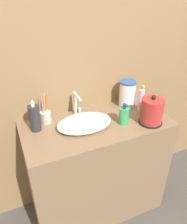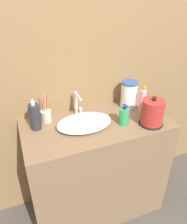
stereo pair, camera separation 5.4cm
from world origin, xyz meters
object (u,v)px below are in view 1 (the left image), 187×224
lotion_bottle (124,116)px  hand_cream_bottle (141,99)px  shampoo_bottle (35,118)px  water_pitcher (127,94)px  mouthwash_bottle (157,107)px  faucet (76,103)px  electric_kettle (152,112)px  toothbrush_cup (46,117)px

lotion_bottle → hand_cream_bottle: size_ratio=0.76×
shampoo_bottle → water_pitcher: 0.75m
water_pitcher → mouthwash_bottle: bearing=-58.2°
shampoo_bottle → mouthwash_bottle: (0.88, -0.16, -0.03)m
lotion_bottle → hand_cream_bottle: bearing=28.2°
hand_cream_bottle → faucet: bearing=165.3°
mouthwash_bottle → water_pitcher: size_ratio=0.62×
hand_cream_bottle → water_pitcher: (-0.06, 0.10, 0.02)m
shampoo_bottle → mouthwash_bottle: shampoo_bottle is taller
electric_kettle → toothbrush_cup: 0.75m
lotion_bottle → water_pitcher: 0.27m
water_pitcher → toothbrush_cup: bearing=178.5°
water_pitcher → shampoo_bottle: bearing=-176.3°
faucet → mouthwash_bottle: faucet is taller
lotion_bottle → mouthwash_bottle: (0.29, 0.01, -0.00)m
toothbrush_cup → faucet: bearing=2.6°
toothbrush_cup → water_pitcher: size_ratio=1.05×
toothbrush_cup → shampoo_bottle: (-0.08, -0.07, 0.05)m
toothbrush_cup → water_pitcher: 0.66m
hand_cream_bottle → shampoo_bottle: bearing=176.4°
lotion_bottle → water_pitcher: size_ratio=0.75×
mouthwash_bottle → water_pitcher: 0.25m
faucet → shampoo_bottle: (-0.32, -0.08, -0.01)m
mouthwash_bottle → hand_cream_bottle: bearing=121.4°
electric_kettle → shampoo_bottle: (-0.76, 0.24, 0.01)m
electric_kettle → hand_cream_bottle: electric_kettle is taller
electric_kettle → shampoo_bottle: shampoo_bottle is taller
mouthwash_bottle → water_pitcher: (-0.13, 0.21, 0.04)m
toothbrush_cup → mouthwash_bottle: 0.82m
lotion_bottle → mouthwash_bottle: bearing=1.5°
faucet → electric_kettle: size_ratio=0.84×
shampoo_bottle → lotion_bottle: bearing=-16.3°
shampoo_bottle → water_pitcher: size_ratio=1.08×
toothbrush_cup → mouthwash_bottle: (0.79, -0.23, 0.02)m
faucet → hand_cream_bottle: 0.50m
toothbrush_cup → lotion_bottle: bearing=-25.3°
hand_cream_bottle → water_pitcher: bearing=122.4°
shampoo_bottle → hand_cream_bottle: size_ratio=1.10×
faucet → electric_kettle: bearing=-35.9°
electric_kettle → toothbrush_cup: toothbrush_cup is taller
lotion_bottle → mouthwash_bottle: size_ratio=1.21×
faucet → hand_cream_bottle: bearing=-14.7°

